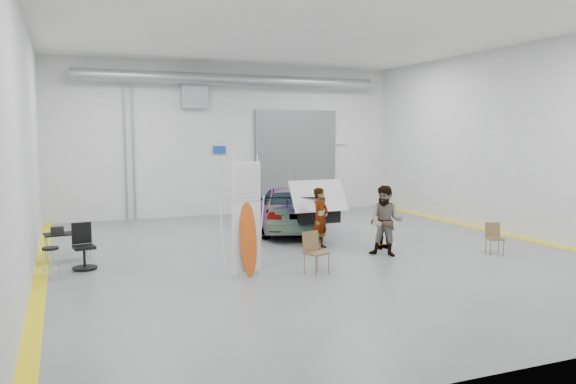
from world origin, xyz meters
name	(u,v)px	position (x,y,z in m)	size (l,w,h in m)	color
ground	(314,253)	(0.00, 0.00, 0.00)	(16.00, 16.00, 0.00)	slate
room_shell	(291,106)	(0.24, 2.22, 4.08)	(14.02, 16.18, 6.01)	silver
sedan_car	(288,209)	(0.68, 3.56, 0.73)	(2.06, 5.05, 1.46)	silver
person_a	(320,218)	(0.41, 0.47, 0.86)	(0.63, 0.41, 1.73)	#87684A
person_b	(386,221)	(1.59, -1.09, 0.94)	(0.92, 0.71, 1.88)	teal
person_c	(384,221)	(2.03, -0.28, 0.80)	(0.92, 0.38, 1.59)	#A04D35
surfboard_display	(245,228)	(-2.54, -1.77, 1.13)	(0.76, 0.38, 2.78)	white
folding_chair_near	(316,261)	(-0.92, -2.14, 0.30)	(0.57, 0.60, 0.98)	brown
folding_chair_far	(494,245)	(4.40, -2.03, 0.26)	(0.51, 0.54, 0.84)	brown
shop_stool	(51,264)	(-6.61, -0.40, 0.37)	(0.38, 0.38, 0.73)	black
work_table	(65,233)	(-6.31, 1.64, 0.70)	(1.17, 0.69, 0.90)	gray
office_chair	(84,249)	(-5.89, 0.40, 0.48)	(0.58, 0.59, 1.09)	black
trunk_lid	(317,193)	(0.68, 1.28, 1.48)	(1.71, 1.04, 0.04)	silver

